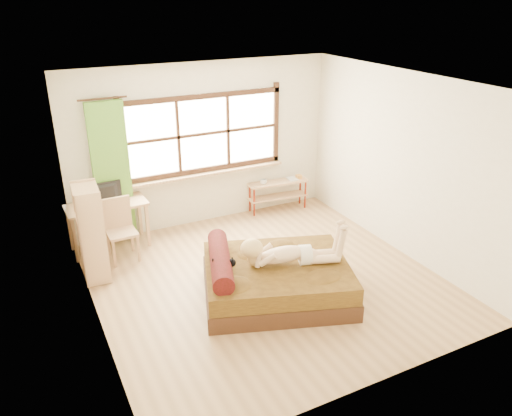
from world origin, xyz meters
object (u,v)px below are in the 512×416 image
desk (107,210)px  pipe_shelf (278,189)px  chair (120,226)px  woman (290,244)px  kitten (222,266)px  bed (273,278)px  bookshelf (91,232)px

desk → pipe_shelf: bearing=0.9°
desk → chair: (0.10, -0.36, -0.13)m
chair → pipe_shelf: bearing=7.9°
woman → pipe_shelf: size_ratio=1.17×
pipe_shelf → kitten: bearing=-126.2°
chair → woman: bearing=-50.7°
kitten → chair: 2.05m
bed → pipe_shelf: size_ratio=2.03×
kitten → chair: (-0.86, 1.86, -0.06)m
bed → woman: 0.54m
kitten → desk: bearing=132.4°
desk → kitten: bearing=-68.1°
woman → pipe_shelf: (1.23, 2.49, -0.35)m
woman → kitten: 0.90m
kitten → bookshelf: size_ratio=0.21×
kitten → chair: size_ratio=0.30×
bed → bookshelf: size_ratio=1.68×
bed → kitten: bearing=-168.0°
kitten → pipe_shelf: 3.15m
bed → desk: size_ratio=1.88×
kitten → desk: size_ratio=0.23×
bed → chair: bearing=147.4°
chair → pipe_shelf: chair is taller
pipe_shelf → bookshelf: bookshelf is taller
bed → woman: bearing=0.6°
bed → kitten: 0.76m
pipe_shelf → bookshelf: size_ratio=0.83×
pipe_shelf → bookshelf: 3.54m
desk → pipe_shelf: size_ratio=1.07×
chair → bookshelf: size_ratio=0.69×
bed → pipe_shelf: bed is taller
kitten → woman: bearing=9.4°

